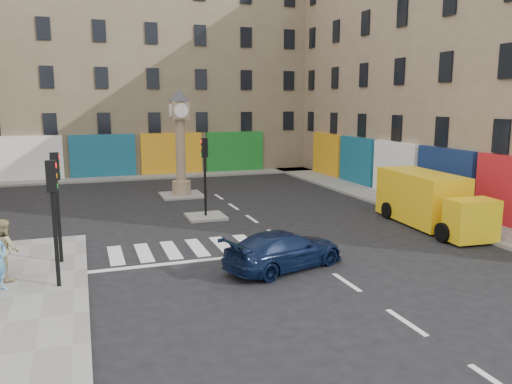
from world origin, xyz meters
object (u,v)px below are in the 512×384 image
traffic_light_island (205,164)px  pedestrian_tan (5,249)px  traffic_light_left_far (57,190)px  navy_sedan (284,250)px  clock_pillar (180,136)px  traffic_light_left_near (53,203)px  yellow_van (429,201)px

traffic_light_island → pedestrian_tan: (-7.80, -6.64, -1.50)m
traffic_light_left_far → navy_sedan: (7.02, -2.69, -1.99)m
traffic_light_island → pedestrian_tan: size_ratio=1.98×
traffic_light_left_far → pedestrian_tan: traffic_light_left_far is taller
clock_pillar → traffic_light_left_far: bearing=-118.9°
traffic_light_left_near → traffic_light_left_far: size_ratio=1.00×
clock_pillar → traffic_light_left_near: bearing=-114.5°
traffic_light_island → yellow_van: size_ratio=0.56×
traffic_light_left_near → traffic_light_island: traffic_light_left_near is taller
traffic_light_left_far → yellow_van: 15.37m
pedestrian_tan → yellow_van: bearing=-111.3°
navy_sedan → yellow_van: size_ratio=0.66×
pedestrian_tan → traffic_light_left_far: bearing=-77.7°
traffic_light_island → traffic_light_left_far: bearing=-139.4°
traffic_light_left_near → clock_pillar: 15.19m
navy_sedan → clock_pillar: bearing=-15.0°
traffic_light_island → yellow_van: (8.99, -4.88, -1.43)m
yellow_van → pedestrian_tan: 16.89m
navy_sedan → traffic_light_left_far: bearing=51.1°
clock_pillar → pedestrian_tan: clock_pillar is taller
traffic_light_island → clock_pillar: size_ratio=0.61×
traffic_light_left_far → navy_sedan: bearing=-20.9°
clock_pillar → yellow_van: 14.31m
traffic_light_left_near → clock_pillar: size_ratio=0.61×
yellow_van → traffic_light_left_far: bearing=-173.6°
clock_pillar → yellow_van: size_ratio=0.93×
traffic_light_island → clock_pillar: bearing=90.0°
clock_pillar → navy_sedan: clock_pillar is taller
traffic_light_island → pedestrian_tan: bearing=-139.6°
traffic_light_left_near → traffic_light_left_far: bearing=90.0°
traffic_light_island → navy_sedan: bearing=-84.9°
traffic_light_left_near → navy_sedan: size_ratio=0.85×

